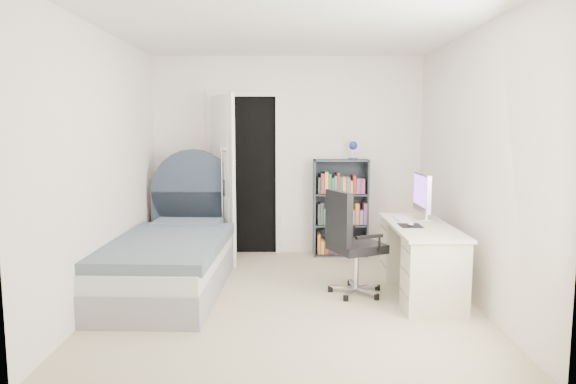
{
  "coord_description": "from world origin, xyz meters",
  "views": [
    {
      "loc": [
        -0.01,
        -4.75,
        1.6
      ],
      "look_at": [
        0.0,
        0.35,
        0.97
      ],
      "focal_mm": 32.0,
      "sensor_mm": 36.0,
      "label": 1
    }
  ],
  "objects_px": {
    "nightstand": "(176,230)",
    "desk": "(420,256)",
    "bookcase": "(341,211)",
    "bed": "(173,257)",
    "office_chair": "(349,238)",
    "floor_lamp": "(224,216)"
  },
  "relations": [
    {
      "from": "bed",
      "to": "office_chair",
      "type": "relative_size",
      "value": 2.2
    },
    {
      "from": "nightstand",
      "to": "desk",
      "type": "distance_m",
      "value": 2.96
    },
    {
      "from": "bookcase",
      "to": "nightstand",
      "type": "bearing_deg",
      "value": -173.45
    },
    {
      "from": "nightstand",
      "to": "office_chair",
      "type": "distance_m",
      "value": 2.39
    },
    {
      "from": "desk",
      "to": "office_chair",
      "type": "distance_m",
      "value": 0.71
    },
    {
      "from": "nightstand",
      "to": "floor_lamp",
      "type": "distance_m",
      "value": 0.67
    },
    {
      "from": "bookcase",
      "to": "office_chair",
      "type": "bearing_deg",
      "value": -93.1
    },
    {
      "from": "nightstand",
      "to": "floor_lamp",
      "type": "relative_size",
      "value": 0.4
    },
    {
      "from": "nightstand",
      "to": "desk",
      "type": "bearing_deg",
      "value": -26.52
    },
    {
      "from": "bookcase",
      "to": "desk",
      "type": "bearing_deg",
      "value": -68.84
    },
    {
      "from": "floor_lamp",
      "to": "bookcase",
      "type": "distance_m",
      "value": 1.49
    },
    {
      "from": "floor_lamp",
      "to": "office_chair",
      "type": "height_order",
      "value": "floor_lamp"
    },
    {
      "from": "bed",
      "to": "floor_lamp",
      "type": "height_order",
      "value": "floor_lamp"
    },
    {
      "from": "nightstand",
      "to": "desk",
      "type": "xyz_separation_m",
      "value": [
        2.65,
        -1.32,
        0.01
      ]
    },
    {
      "from": "floor_lamp",
      "to": "desk",
      "type": "relative_size",
      "value": 1.0
    },
    {
      "from": "bookcase",
      "to": "floor_lamp",
      "type": "bearing_deg",
      "value": -163.93
    },
    {
      "from": "bed",
      "to": "desk",
      "type": "bearing_deg",
      "value": -5.58
    },
    {
      "from": "desk",
      "to": "office_chair",
      "type": "xyz_separation_m",
      "value": [
        -0.69,
        -0.03,
        0.18
      ]
    },
    {
      "from": "office_chair",
      "to": "bed",
      "type": "bearing_deg",
      "value": 171.31
    },
    {
      "from": "floor_lamp",
      "to": "bookcase",
      "type": "xyz_separation_m",
      "value": [
        1.43,
        0.41,
        -0.01
      ]
    },
    {
      "from": "bookcase",
      "to": "desk",
      "type": "xyz_separation_m",
      "value": [
        0.6,
        -1.56,
        -0.19
      ]
    },
    {
      "from": "nightstand",
      "to": "bookcase",
      "type": "bearing_deg",
      "value": 6.55
    }
  ]
}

